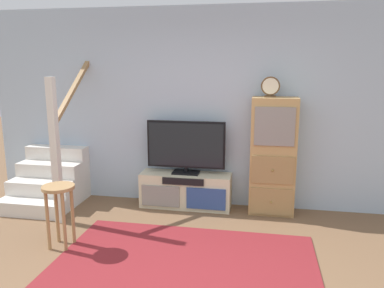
{
  "coord_description": "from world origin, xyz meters",
  "views": [
    {
      "loc": [
        0.71,
        -2.73,
        1.95
      ],
      "look_at": [
        -0.11,
        1.67,
        1.01
      ],
      "focal_mm": 35.8,
      "sensor_mm": 36.0,
      "label": 1
    }
  ],
  "objects_px": {
    "desk_clock": "(270,87)",
    "bar_stool_near": "(59,201)",
    "media_console": "(186,190)",
    "side_cabinet": "(273,157)",
    "television": "(186,146)"
  },
  "relations": [
    {
      "from": "desk_clock",
      "to": "bar_stool_near",
      "type": "distance_m",
      "value": 2.83
    },
    {
      "from": "media_console",
      "to": "television",
      "type": "relative_size",
      "value": 1.16
    },
    {
      "from": "media_console",
      "to": "bar_stool_near",
      "type": "relative_size",
      "value": 1.8
    },
    {
      "from": "desk_clock",
      "to": "bar_stool_near",
      "type": "height_order",
      "value": "desk_clock"
    },
    {
      "from": "media_console",
      "to": "side_cabinet",
      "type": "relative_size",
      "value": 0.81
    },
    {
      "from": "side_cabinet",
      "to": "desk_clock",
      "type": "distance_m",
      "value": 0.9
    },
    {
      "from": "side_cabinet",
      "to": "desk_clock",
      "type": "bearing_deg",
      "value": -167.61
    },
    {
      "from": "desk_clock",
      "to": "bar_stool_near",
      "type": "xyz_separation_m",
      "value": [
        -2.17,
        -1.4,
        -1.15
      ]
    },
    {
      "from": "media_console",
      "to": "desk_clock",
      "type": "xyz_separation_m",
      "value": [
        1.09,
        -0.0,
        1.43
      ]
    },
    {
      "from": "television",
      "to": "media_console",
      "type": "bearing_deg",
      "value": -90.0
    },
    {
      "from": "bar_stool_near",
      "to": "desk_clock",
      "type": "bearing_deg",
      "value": 32.71
    },
    {
      "from": "desk_clock",
      "to": "bar_stool_near",
      "type": "relative_size",
      "value": 0.37
    },
    {
      "from": "media_console",
      "to": "side_cabinet",
      "type": "distance_m",
      "value": 1.27
    },
    {
      "from": "desk_clock",
      "to": "media_console",
      "type": "bearing_deg",
      "value": 179.75
    },
    {
      "from": "side_cabinet",
      "to": "bar_stool_near",
      "type": "distance_m",
      "value": 2.66
    }
  ]
}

